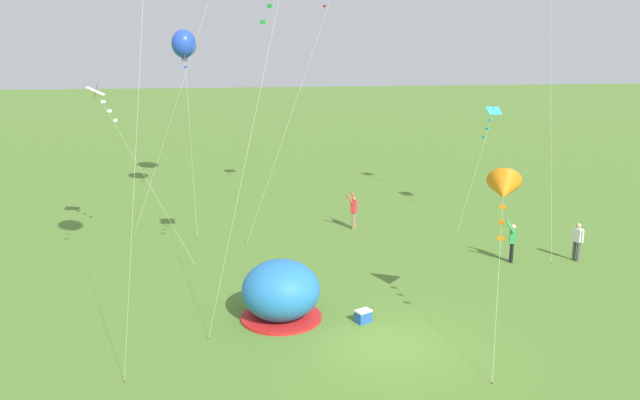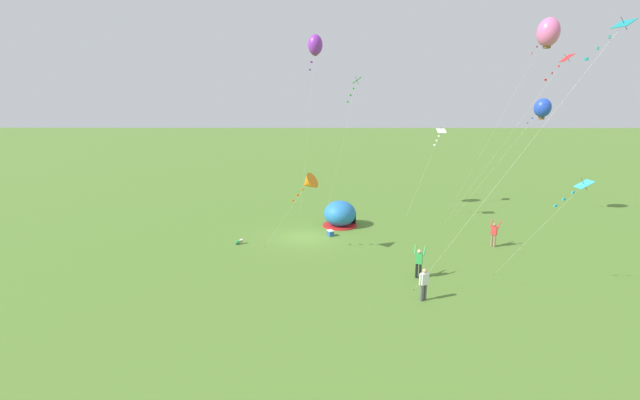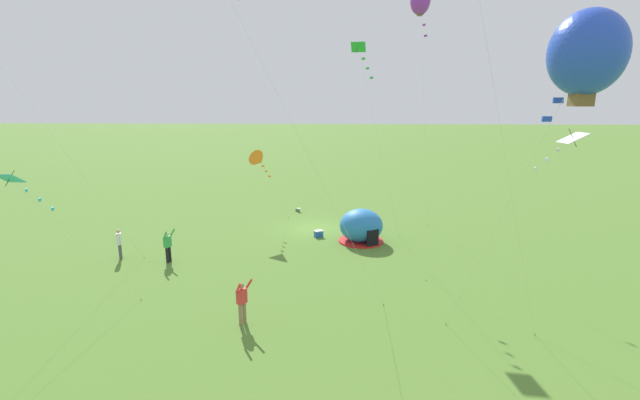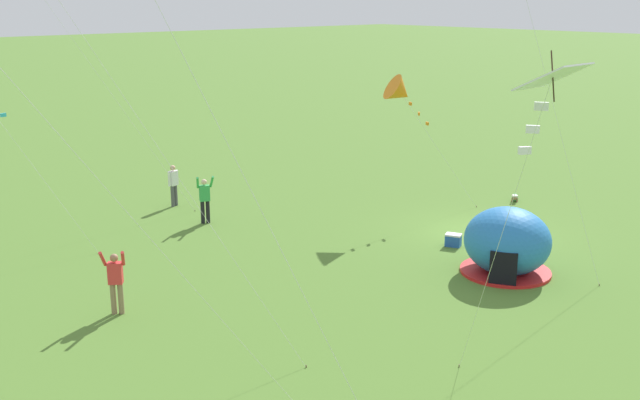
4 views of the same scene
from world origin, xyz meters
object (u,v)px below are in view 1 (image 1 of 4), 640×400
(person_flying_kite, at_px, (354,210))
(person_arms_raised, at_px, (512,240))
(popup_tent, at_px, (281,291))
(cooler_box, at_px, (363,316))
(kite_cyan, at_px, (492,117))
(kite_blue, at_px, (184,44))
(kite_orange, at_px, (504,189))
(kite_white, at_px, (100,98))
(person_far_back, at_px, (577,240))

(person_flying_kite, distance_m, person_arms_raised, 8.52)
(popup_tent, height_order, cooler_box, popup_tent)
(person_arms_raised, xyz_separation_m, kite_cyan, (2.16, 7.17, 4.64))
(kite_blue, bearing_deg, kite_orange, -62.66)
(person_arms_raised, distance_m, kite_blue, 20.93)
(popup_tent, height_order, kite_cyan, kite_cyan)
(person_flying_kite, xyz_separation_m, kite_orange, (1.67, -12.91, 3.83))
(kite_blue, relative_size, kite_orange, 1.87)
(kite_white, xyz_separation_m, kite_orange, (13.71, -11.96, -2.20))
(person_far_back, distance_m, kite_blue, 23.20)
(person_far_back, xyz_separation_m, kite_white, (-20.53, 5.86, 6.07))
(kite_white, bearing_deg, cooler_box, -47.26)
(person_flying_kite, height_order, kite_cyan, kite_cyan)
(popup_tent, height_order, kite_orange, kite_orange)
(cooler_box, relative_size, kite_orange, 0.12)
(kite_blue, xyz_separation_m, kite_cyan, (16.15, -5.88, -3.84))
(person_arms_raised, bearing_deg, person_flying_kite, 130.87)
(cooler_box, bearing_deg, person_arms_raised, 31.77)
(person_far_back, height_order, kite_blue, kite_blue)
(person_far_back, distance_m, kite_white, 22.19)
(person_flying_kite, distance_m, kite_cyan, 9.04)
(popup_tent, distance_m, kite_cyan, 17.73)
(cooler_box, xyz_separation_m, kite_cyan, (10.13, 12.11, 5.41))
(cooler_box, height_order, kite_cyan, kite_cyan)
(popup_tent, relative_size, kite_white, 0.37)
(kite_blue, bearing_deg, kite_white, -115.59)
(person_arms_raised, bearing_deg, kite_white, 162.69)
(cooler_box, distance_m, kite_orange, 6.34)
(popup_tent, height_order, kite_white, kite_white)
(person_arms_raised, height_order, kite_white, kite_white)
(kite_white, xyz_separation_m, kite_cyan, (19.77, 1.68, -1.40))
(cooler_box, height_order, kite_orange, kite_orange)
(cooler_box, height_order, person_flying_kite, person_flying_kite)
(person_arms_raised, relative_size, kite_orange, 0.34)
(kite_white, relative_size, kite_orange, 1.39)
(person_flying_kite, bearing_deg, person_far_back, -38.76)
(person_flying_kite, bearing_deg, cooler_box, -101.92)
(person_flying_kite, relative_size, kite_blue, 0.18)
(kite_cyan, bearing_deg, cooler_box, -129.92)
(cooler_box, height_order, kite_white, kite_white)
(kite_blue, bearing_deg, cooler_box, -71.50)
(person_arms_raised, relative_size, kite_white, 0.25)
(person_far_back, distance_m, kite_cyan, 8.90)
(person_arms_raised, bearing_deg, kite_cyan, 73.27)
(person_flying_kite, xyz_separation_m, person_far_back, (8.48, -6.81, -0.03))
(person_arms_raised, xyz_separation_m, kite_white, (-17.62, 5.49, 6.03))
(kite_orange, bearing_deg, kite_white, 138.91)
(kite_cyan, bearing_deg, person_far_back, -84.30)
(kite_blue, xyz_separation_m, kite_orange, (10.09, -19.51, -4.64))
(cooler_box, xyz_separation_m, person_arms_raised, (7.98, 4.94, 0.78))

